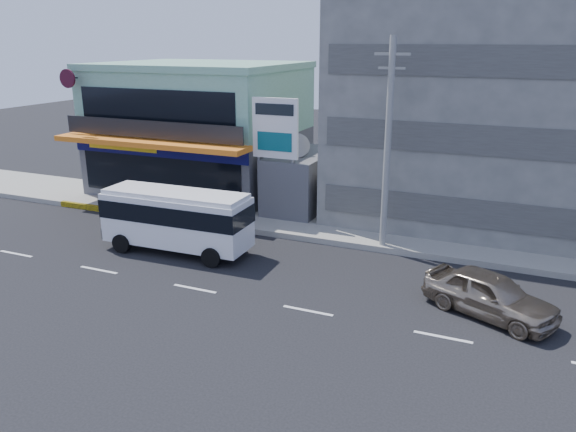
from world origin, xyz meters
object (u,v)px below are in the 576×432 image
at_px(satellite_dish, 297,155).
at_px(billboard, 275,135).
at_px(utility_pole_near, 388,145).
at_px(sedan, 490,294).
at_px(concrete_building, 495,94).
at_px(minibus, 176,216).
at_px(motorcycle_rider, 178,226).
at_px(shop_building, 202,131).

bearing_deg(satellite_dish, billboard, -105.52).
bearing_deg(utility_pole_near, sedan, -43.85).
relative_size(utility_pole_near, sedan, 2.02).
xyz_separation_m(concrete_building, sedan, (1.28, -12.68, -6.16)).
height_order(minibus, sedan, minibus).
height_order(sedan, motorcycle_rider, motorcycle_rider).
bearing_deg(minibus, sedan, -4.08).
bearing_deg(concrete_building, shop_building, -176.65).
distance_m(utility_pole_near, sedan, 8.50).
bearing_deg(billboard, satellite_dish, 74.48).
bearing_deg(utility_pole_near, satellite_dish, 149.04).
height_order(satellite_dish, minibus, satellite_dish).
distance_m(concrete_building, minibus, 18.24).
relative_size(billboard, utility_pole_near, 0.69).
bearing_deg(minibus, billboard, 66.65).
xyz_separation_m(shop_building, billboard, (7.50, -4.75, 0.93)).
bearing_deg(sedan, motorcycle_rider, 105.38).
xyz_separation_m(satellite_dish, utility_pole_near, (6.00, -3.60, 1.57)).
relative_size(satellite_dish, motorcycle_rider, 0.69).
distance_m(shop_building, satellite_dish, 8.54).
bearing_deg(utility_pole_near, concrete_building, 62.24).
distance_m(satellite_dish, minibus, 8.42).
bearing_deg(motorcycle_rider, shop_building, 113.58).
xyz_separation_m(shop_building, sedan, (19.28, -11.62, -3.15)).
relative_size(concrete_building, minibus, 2.21).
relative_size(satellite_dish, billboard, 0.22).
height_order(shop_building, billboard, shop_building).
bearing_deg(minibus, utility_pole_near, 24.18).
relative_size(concrete_building, utility_pole_near, 1.60).
bearing_deg(minibus, concrete_building, 41.82).
xyz_separation_m(concrete_building, motorcycle_rider, (-14.03, -10.16, -6.29)).
distance_m(concrete_building, satellite_dish, 11.30).
xyz_separation_m(utility_pole_near, sedan, (5.28, -5.08, -4.31)).
distance_m(satellite_dish, billboard, 2.31).
distance_m(sedan, motorcycle_rider, 15.52).
height_order(concrete_building, utility_pole_near, concrete_building).
height_order(satellite_dish, utility_pole_near, utility_pole_near).
relative_size(concrete_building, sedan, 3.23).
xyz_separation_m(billboard, motorcycle_rider, (-3.53, -4.36, -4.21)).
xyz_separation_m(satellite_dish, motorcycle_rider, (-4.03, -6.16, -2.86)).
distance_m(shop_building, motorcycle_rider, 10.46).
xyz_separation_m(utility_pole_near, motorcycle_rider, (-10.03, -2.56, -4.44)).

